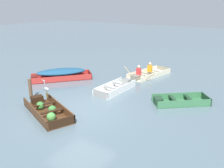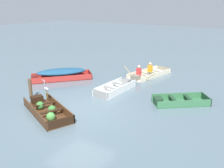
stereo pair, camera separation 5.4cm
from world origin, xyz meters
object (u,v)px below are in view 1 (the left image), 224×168
Objects in this scene: skiff_green_near_moored at (178,101)px; mooring_post at (30,89)px; heron_on_dinghy at (46,88)px; skiff_red_mid_moored at (61,73)px; dinghy_dark_varnish_foreground at (47,110)px; skiff_white_far_moored at (116,88)px; rowboat_cream_with_crew at (148,74)px.

skiff_green_near_moored is 7.12m from mooring_post.
heron_on_dinghy is (-4.90, -3.58, 0.75)m from skiff_green_near_moored.
dinghy_dark_varnish_foreground is at bearing -53.22° from skiff_red_mid_moored.
skiff_white_far_moored reaches higher than skiff_green_near_moored.
dinghy_dark_varnish_foreground is at bearing -103.27° from skiff_white_far_moored.
skiff_white_far_moored is 0.80× the size of rowboat_cream_with_crew.
skiff_green_near_moored is 3.42m from skiff_white_far_moored.
mooring_post is (-1.88, 0.75, 0.36)m from dinghy_dark_varnish_foreground.
mooring_post is (-6.27, -3.36, 0.39)m from skiff_green_near_moored.
rowboat_cream_with_crew is 7.15m from heron_on_dinghy.
skiff_red_mid_moored is 5.46m from rowboat_cream_with_crew.
mooring_post reaches higher than dinghy_dark_varnish_foreground.
mooring_post is (1.05, -3.17, 0.12)m from skiff_red_mid_moored.
skiff_red_mid_moored is at bearing 108.27° from mooring_post.
heron_on_dinghy reaches higher than dinghy_dark_varnish_foreground.
skiff_red_mid_moored is at bearing -139.92° from rowboat_cream_with_crew.
rowboat_cream_with_crew is at bearing 80.48° from dinghy_dark_varnish_foreground.
skiff_green_near_moored is 6.11m from heron_on_dinghy.
dinghy_dark_varnish_foreground is at bearing -21.73° from mooring_post.
rowboat_cream_with_crew reaches higher than dinghy_dark_varnish_foreground.
mooring_post is (-2.85, -3.36, 0.38)m from skiff_white_far_moored.
skiff_white_far_moored is (-3.42, -0.00, 0.01)m from skiff_green_near_moored.
mooring_post is (-3.13, -6.68, 0.34)m from rowboat_cream_with_crew.
heron_on_dinghy reaches higher than mooring_post.
skiff_white_far_moored is at bearing -179.94° from skiff_green_near_moored.
heron_on_dinghy is at bearing -104.36° from rowboat_cream_with_crew.
mooring_post reaches higher than skiff_green_near_moored.
skiff_red_mid_moored is 4.18m from heron_on_dinghy.
skiff_white_far_moored is at bearing 2.77° from skiff_red_mid_moored.
skiff_white_far_moored is (0.97, 4.11, -0.02)m from dinghy_dark_varnish_foreground.
skiff_red_mid_moored reaches higher than dinghy_dark_varnish_foreground.
skiff_red_mid_moored is at bearing 126.78° from dinghy_dark_varnish_foreground.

